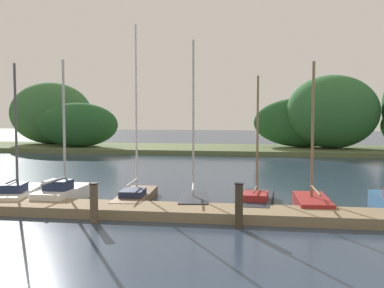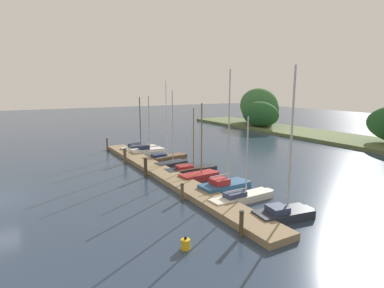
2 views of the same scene
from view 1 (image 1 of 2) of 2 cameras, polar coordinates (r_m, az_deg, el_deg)
dock_pier at (r=16.58m, az=6.93°, el=-8.28°), size 24.34×1.80×0.35m
far_shore at (r=42.33m, az=8.71°, el=2.81°), size 62.84×8.00×7.45m
sailboat_0 at (r=20.78m, az=-20.16°, el=-5.50°), size 1.98×3.93×5.58m
sailboat_1 at (r=20.06m, az=-15.00°, el=-5.55°), size 1.34×3.47×5.71m
sailboat_2 at (r=19.54m, az=-6.67°, el=-6.05°), size 1.43×4.40×7.11m
sailboat_3 at (r=18.59m, az=0.16°, el=-6.52°), size 1.44×3.03×6.36m
sailboat_4 at (r=18.85m, az=7.67°, el=-6.53°), size 1.40×4.31×5.03m
sailboat_5 at (r=18.49m, az=14.04°, el=-6.59°), size 1.31×3.44×5.49m
mooring_piling_1 at (r=16.19m, az=-11.58°, el=-6.85°), size 0.31×0.31×1.33m
mooring_piling_2 at (r=15.21m, az=5.60°, el=-7.28°), size 0.29×0.29×1.44m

